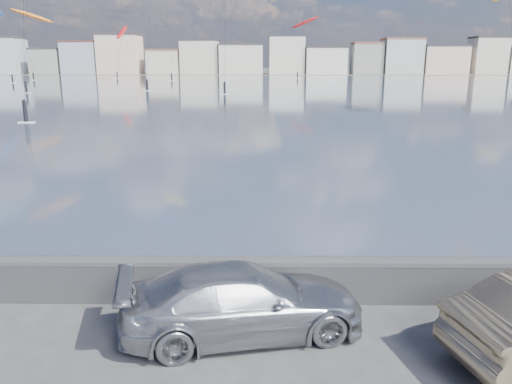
{
  "coord_description": "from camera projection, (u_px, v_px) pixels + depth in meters",
  "views": [
    {
      "loc": [
        1.09,
        -7.51,
        5.26
      ],
      "look_at": [
        1.0,
        4.0,
        2.2
      ],
      "focal_mm": 35.0,
      "sensor_mm": 36.0,
      "label": 1
    }
  ],
  "objects": [
    {
      "name": "ground",
      "position": [
        196.0,
        374.0,
        8.62
      ],
      "size": [
        700.0,
        700.0,
        0.0
      ],
      "primitive_type": "plane",
      "color": "#333335",
      "rests_on": "ground"
    },
    {
      "name": "far_shore_strip",
      "position": [
        258.0,
        73.0,
        201.91
      ],
      "size": [
        500.0,
        60.0,
        0.0
      ],
      "primitive_type": "cube",
      "color": "#4C473D",
      "rests_on": "ground"
    },
    {
      "name": "kitesurfer_12",
      "position": [
        122.0,
        33.0,
        153.89
      ],
      "size": [
        3.53,
        17.43,
        16.37
      ],
      "color": "red",
      "rests_on": "ground"
    },
    {
      "name": "car_silver",
      "position": [
        243.0,
        301.0,
        9.76
      ],
      "size": [
        5.07,
        2.87,
        1.39
      ],
      "primitive_type": "imported",
      "rotation": [
        0.0,
        0.0,
        1.78
      ],
      "color": "#A9ABB0",
      "rests_on": "ground"
    },
    {
      "name": "kitesurfer_11",
      "position": [
        32.0,
        16.0,
        121.62
      ],
      "size": [
        10.57,
        12.25,
        17.72
      ],
      "color": "orange",
      "rests_on": "ground"
    },
    {
      "name": "far_buildings",
      "position": [
        261.0,
        58.0,
        186.83
      ],
      "size": [
        240.79,
        13.26,
        14.6
      ],
      "color": "beige",
      "rests_on": "ground"
    },
    {
      "name": "bay_water",
      "position": [
        255.0,
        88.0,
        97.05
      ],
      "size": [
        500.0,
        177.0,
        0.0
      ],
      "primitive_type": "cube",
      "color": "#3C4C66",
      "rests_on": "ground"
    },
    {
      "name": "kitesurfer_4",
      "position": [
        305.0,
        23.0,
        153.33
      ],
      "size": [
        9.45,
        16.49,
        18.66
      ],
      "color": "red",
      "rests_on": "ground"
    },
    {
      "name": "seawall",
      "position": [
        211.0,
        277.0,
        11.08
      ],
      "size": [
        400.0,
        0.36,
        1.08
      ],
      "color": "#28282B",
      "rests_on": "ground"
    }
  ]
}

